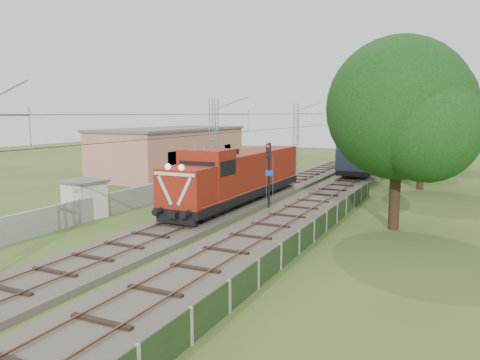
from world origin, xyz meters
The scene contains 15 objects.
ground centered at (0.00, 0.00, 0.00)m, with size 140.00×140.00×0.00m, color #374F1D.
track_main centered at (0.00, 7.00, 0.18)m, with size 4.20×70.00×0.45m.
track_side centered at (5.00, 20.00, 0.18)m, with size 4.20×80.00×0.45m.
catenary centered at (-2.95, 12.00, 4.05)m, with size 3.31×70.00×8.00m.
boundary_wall centered at (-6.50, 12.00, 0.75)m, with size 0.25×40.00×1.50m, color #9E9E99.
station_building centered at (-15.00, 24.00, 2.63)m, with size 8.40×20.40×5.22m.
fence centered at (8.00, 3.00, 0.60)m, with size 0.12×32.00×1.20m.
locomotive centered at (0.00, 10.36, 2.29)m, with size 3.08×17.57×4.46m.
coach_rake centered at (5.00, 71.98, 2.58)m, with size 3.13×93.27×3.61m.
signal_post centered at (2.80, 9.38, 3.33)m, with size 0.53×0.42×4.85m.
relay_hut centered at (-7.40, 2.24, 1.27)m, with size 2.76×2.76×2.51m.
tree_a centered at (11.57, 7.88, 7.05)m, with size 8.72×8.30×11.30m.
tree_b centered at (11.72, 24.19, 7.63)m, with size 9.43×8.98×12.22m.
tree_c centered at (9.25, 36.50, 6.24)m, with size 7.72×7.36×10.01m.
tree_d centered at (12.67, 42.43, 5.71)m, with size 7.06×6.72×9.15m.
Camera 1 is at (14.99, -20.69, 6.86)m, focal length 35.00 mm.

